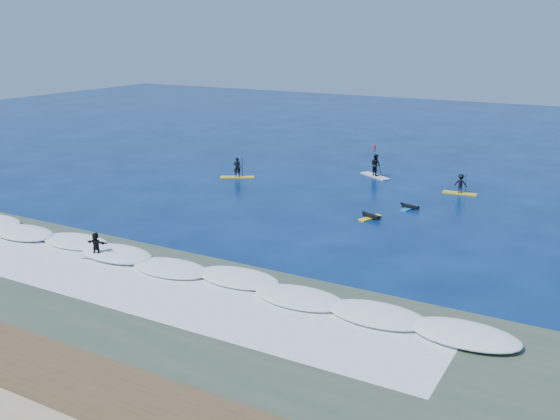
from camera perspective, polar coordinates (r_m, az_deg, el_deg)
The scene contains 11 objects.
ground at distance 43.37m, azimuth -2.43°, elevation -0.88°, with size 160.00×160.00×0.00m, color #031943.
shallow_water at distance 33.07m, azimuth -15.43°, elevation -7.12°, with size 90.00×13.00×0.01m, color #324437.
breaking_wave at distance 35.76m, azimuth -10.94°, elevation -5.01°, with size 40.00×6.00×0.30m, color white.
whitewater at distance 33.72m, azimuth -14.24°, elevation -6.58°, with size 34.00×5.00×0.02m, color silver.
sup_paddler_left at distance 55.41m, azimuth -3.93°, elevation 3.63°, with size 2.98×2.20×2.12m.
sup_paddler_center at distance 56.34m, azimuth 8.73°, elevation 3.92°, with size 3.30×2.52×2.37m.
sup_paddler_right at distance 51.88m, azimuth 16.18°, elevation 2.21°, with size 2.70×0.82×1.87m.
prone_paddler_near at distance 43.96m, azimuth 8.28°, elevation -0.61°, with size 1.52×2.01×0.41m.
prone_paddler_far at distance 46.80m, azimuth 11.75°, elevation 0.26°, with size 1.50×1.95×0.40m.
wave_surfer at distance 37.22m, azimuth -16.46°, elevation -3.16°, with size 2.14×0.98×1.50m.
marker_buoy at distance 69.59m, azimuth 8.64°, elevation 5.78°, with size 0.26×0.26×0.61m.
Camera 1 is at (21.98, -35.10, 12.87)m, focal length 40.00 mm.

